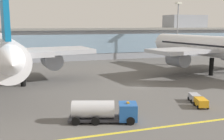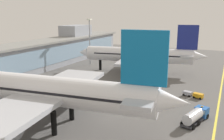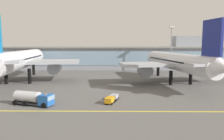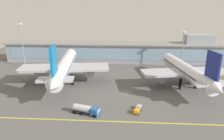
{
  "view_description": "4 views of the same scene",
  "coord_description": "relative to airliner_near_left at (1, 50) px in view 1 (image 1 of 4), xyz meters",
  "views": [
    {
      "loc": [
        -21.31,
        -49.95,
        12.74
      ],
      "look_at": [
        -4.35,
        3.59,
        3.02
      ],
      "focal_mm": 42.1,
      "sensor_mm": 36.0,
      "label": 1
    },
    {
      "loc": [
        -64.13,
        -22.99,
        23.12
      ],
      "look_at": [
        -1.24,
        7.43,
        6.66
      ],
      "focal_mm": 39.14,
      "sensor_mm": 36.0,
      "label": 2
    },
    {
      "loc": [
        4.89,
        -62.03,
        12.87
      ],
      "look_at": [
        4.04,
        5.2,
        4.7
      ],
      "focal_mm": 34.54,
      "sensor_mm": 36.0,
      "label": 3
    },
    {
      "loc": [
        -0.25,
        -76.68,
        33.05
      ],
      "look_at": [
        -5.95,
        11.43,
        5.69
      ],
      "focal_mm": 33.47,
      "sensor_mm": 36.0,
      "label": 4
    }
  ],
  "objects": [
    {
      "name": "taxiway_centreline_stripe",
      "position": [
        26.88,
        -31.7,
        -7.43
      ],
      "size": [
        160.89,
        0.5,
        0.01
      ],
      "primitive_type": "cube",
      "color": "yellow",
      "rests_on": "ground"
    },
    {
      "name": "airliner_near_left",
      "position": [
        0.0,
        0.0,
        0.0
      ],
      "size": [
        40.04,
        55.94,
        20.29
      ],
      "rotation": [
        0.0,
        0.0,
        1.7
      ],
      "color": "black",
      "rests_on": "ground"
    },
    {
      "name": "fuel_tanker_truck",
      "position": [
        14.8,
        -27.69,
        -5.92
      ],
      "size": [
        9.36,
        5.12,
        2.9
      ],
      "rotation": [
        0.0,
        0.0,
        5.99
      ],
      "color": "black",
      "rests_on": "ground"
    },
    {
      "name": "baggage_tug_near",
      "position": [
        31.1,
        -24.95,
        -6.64
      ],
      "size": [
        3.19,
        5.79,
        1.4
      ],
      "rotation": [
        0.0,
        0.0,
        4.42
      ],
      "color": "black",
      "rests_on": "ground"
    },
    {
      "name": "terminal_building",
      "position": [
        28.82,
        38.25,
        -1.23
      ],
      "size": [
        146.66,
        14.0,
        16.75
      ],
      "color": "#9399A3",
      "rests_on": "ground"
    },
    {
      "name": "apron_light_mast_west",
      "position": [
        56.6,
        23.79,
        6.31
      ],
      "size": [
        1.8,
        1.8,
        20.55
      ],
      "color": "gray",
      "rests_on": "ground"
    },
    {
      "name": "ground_plane",
      "position": [
        26.88,
        -9.7,
        -7.43
      ],
      "size": [
        201.12,
        201.12,
        0.0
      ],
      "primitive_type": "plane",
      "color": "#5B5956"
    },
    {
      "name": "airliner_near_right",
      "position": [
        52.18,
        -1.13,
        -0.55
      ],
      "size": [
        37.9,
        50.49,
        18.8
      ],
      "rotation": [
        0.0,
        0.0,
        1.75
      ],
      "color": "black",
      "rests_on": "ground"
    }
  ]
}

